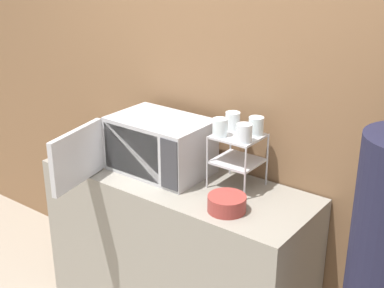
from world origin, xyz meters
The scene contains 9 objects.
wall_back centered at (0.00, 0.61, 1.30)m, with size 8.00×0.06×2.60m.
counter centered at (0.00, 0.28, 0.46)m, with size 1.58×0.57×0.91m.
microwave centered at (-0.15, 0.30, 1.07)m, with size 0.57×0.79×0.31m.
dish_rack centered at (0.32, 0.41, 1.12)m, with size 0.24×0.23×0.29m.
glass_front_left centered at (0.25, 0.34, 1.25)m, with size 0.08×0.08×0.09m.
glass_back_right centered at (0.38, 0.47, 1.25)m, with size 0.08×0.08×0.09m.
glass_front_right centered at (0.39, 0.35, 1.25)m, with size 0.08×0.08×0.09m.
glass_back_left centered at (0.24, 0.47, 1.25)m, with size 0.08×0.08×0.09m.
bowl centered at (0.43, 0.15, 0.95)m, with size 0.19×0.19×0.08m.
Camera 1 is at (1.68, -1.79, 2.18)m, focal length 50.00 mm.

